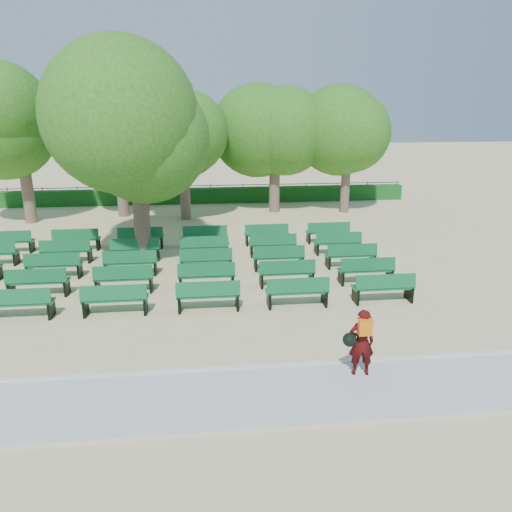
# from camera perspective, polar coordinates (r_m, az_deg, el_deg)

# --- Properties ---
(ground) EXTENTS (120.00, 120.00, 0.00)m
(ground) POSITION_cam_1_polar(r_m,az_deg,el_deg) (17.40, -7.19, -2.73)
(ground) COLOR #D2BD8B
(paving) EXTENTS (30.00, 2.20, 0.06)m
(paving) POSITION_cam_1_polar(r_m,az_deg,el_deg) (10.71, -7.50, -16.02)
(paving) COLOR #BABAB5
(paving) RESTS_ON ground
(curb) EXTENTS (30.00, 0.12, 0.10)m
(curb) POSITION_cam_1_polar(r_m,az_deg,el_deg) (11.68, -7.43, -12.87)
(curb) COLOR silver
(curb) RESTS_ON ground
(hedge) EXTENTS (26.00, 0.70, 0.90)m
(hedge) POSITION_cam_1_polar(r_m,az_deg,el_deg) (30.86, -7.03, 6.85)
(hedge) COLOR #16571C
(hedge) RESTS_ON ground
(fence) EXTENTS (26.00, 0.10, 1.02)m
(fence) POSITION_cam_1_polar(r_m,az_deg,el_deg) (31.34, -6.99, 6.17)
(fence) COLOR black
(fence) RESTS_ON ground
(tree_line) EXTENTS (21.80, 6.80, 7.04)m
(tree_line) POSITION_cam_1_polar(r_m,az_deg,el_deg) (27.03, -7.03, 4.43)
(tree_line) COLOR #33731F
(tree_line) RESTS_ON ground
(bench_array) EXTENTS (1.90, 0.72, 1.18)m
(bench_array) POSITION_cam_1_polar(r_m,az_deg,el_deg) (18.17, -9.84, -1.67)
(bench_array) COLOR #105F31
(bench_array) RESTS_ON ground
(tree_among) EXTENTS (5.30, 5.30, 7.48)m
(tree_among) POSITION_cam_1_polar(r_m,az_deg,el_deg) (19.06, -13.62, 14.24)
(tree_among) COLOR brown
(tree_among) RESTS_ON ground
(person) EXTENTS (0.74, 0.46, 1.55)m
(person) POSITION_cam_1_polar(r_m,az_deg,el_deg) (11.30, 11.88, -9.54)
(person) COLOR #3F090A
(person) RESTS_ON ground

